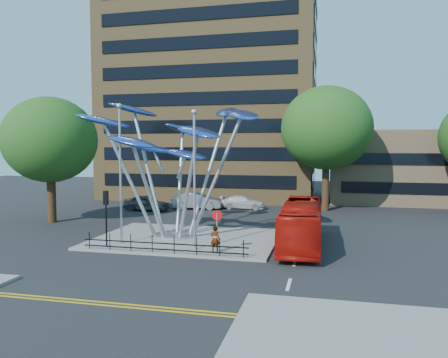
% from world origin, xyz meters
% --- Properties ---
extents(ground, '(120.00, 120.00, 0.00)m').
position_xyz_m(ground, '(0.00, 0.00, 0.00)').
color(ground, black).
rests_on(ground, ground).
extents(traffic_island, '(12.00, 9.00, 0.15)m').
position_xyz_m(traffic_island, '(-1.00, 6.00, 0.07)').
color(traffic_island, slate).
rests_on(traffic_island, ground).
extents(pavement_right, '(12.00, 6.00, 0.15)m').
position_xyz_m(pavement_right, '(11.00, -7.00, 0.07)').
color(pavement_right, slate).
rests_on(pavement_right, ground).
extents(double_yellow_near, '(40.00, 0.12, 0.01)m').
position_xyz_m(double_yellow_near, '(0.00, -6.00, 0.01)').
color(double_yellow_near, gold).
rests_on(double_yellow_near, ground).
extents(double_yellow_far, '(40.00, 0.12, 0.01)m').
position_xyz_m(double_yellow_far, '(0.00, -6.30, 0.01)').
color(double_yellow_far, gold).
rests_on(double_yellow_far, ground).
extents(brick_tower, '(25.00, 15.00, 30.00)m').
position_xyz_m(brick_tower, '(-6.00, 32.00, 15.00)').
color(brick_tower, olive).
rests_on(brick_tower, ground).
extents(low_building_near, '(15.00, 8.00, 8.00)m').
position_xyz_m(low_building_near, '(16.00, 30.00, 4.00)').
color(low_building_near, tan).
rests_on(low_building_near, ground).
extents(tree_right, '(8.80, 8.80, 12.11)m').
position_xyz_m(tree_right, '(8.00, 22.00, 8.04)').
color(tree_right, black).
rests_on(tree_right, ground).
extents(tree_left, '(7.60, 7.60, 10.32)m').
position_xyz_m(tree_left, '(-14.00, 10.00, 6.79)').
color(tree_left, black).
rests_on(tree_left, ground).
extents(leaf_sculpture, '(12.72, 9.54, 9.51)m').
position_xyz_m(leaf_sculpture, '(-2.07, 6.68, 6.87)').
color(leaf_sculpture, '#9EA0A5').
rests_on(leaf_sculpture, traffic_island).
extents(street_lamp_left, '(0.36, 0.36, 8.80)m').
position_xyz_m(street_lamp_left, '(-4.50, 3.50, 5.36)').
color(street_lamp_left, '#9EA0A5').
rests_on(street_lamp_left, traffic_island).
extents(street_lamp_right, '(0.36, 0.36, 8.30)m').
position_xyz_m(street_lamp_right, '(0.50, 3.00, 5.09)').
color(street_lamp_right, '#9EA0A5').
rests_on(street_lamp_right, traffic_island).
extents(traffic_light_island, '(0.28, 0.18, 3.42)m').
position_xyz_m(traffic_light_island, '(-5.00, 2.50, 2.61)').
color(traffic_light_island, black).
rests_on(traffic_light_island, traffic_island).
extents(no_entry_sign_island, '(0.60, 0.10, 2.45)m').
position_xyz_m(no_entry_sign_island, '(2.00, 2.52, 1.82)').
color(no_entry_sign_island, '#9EA0A5').
rests_on(no_entry_sign_island, traffic_island).
extents(pedestrian_railing_front, '(10.00, 0.06, 1.00)m').
position_xyz_m(pedestrian_railing_front, '(-1.00, 1.70, 0.55)').
color(pedestrian_railing_front, black).
rests_on(pedestrian_railing_front, traffic_island).
extents(red_bus, '(2.52, 10.12, 2.81)m').
position_xyz_m(red_bus, '(6.60, 5.94, 1.40)').
color(red_bus, '#AA0F07').
rests_on(red_bus, ground).
extents(pedestrian, '(0.59, 0.41, 1.56)m').
position_xyz_m(pedestrian, '(1.88, 2.50, 0.93)').
color(pedestrian, gray).
rests_on(pedestrian, traffic_island).
extents(parked_car_left, '(4.62, 2.18, 1.53)m').
position_xyz_m(parked_car_left, '(-9.05, 18.00, 0.76)').
color(parked_car_left, '#46494F').
rests_on(parked_car_left, ground).
extents(parked_car_mid, '(5.17, 2.33, 1.65)m').
position_xyz_m(parked_car_mid, '(-4.55, 20.10, 0.82)').
color(parked_car_mid, '#96999D').
rests_on(parked_car_mid, ground).
extents(parked_car_right, '(4.54, 1.87, 1.31)m').
position_xyz_m(parked_car_right, '(-0.05, 21.40, 0.66)').
color(parked_car_right, silver).
rests_on(parked_car_right, ground).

